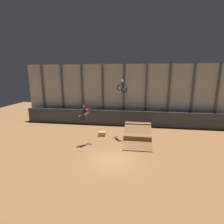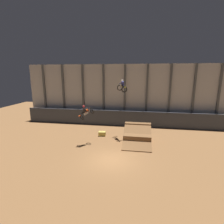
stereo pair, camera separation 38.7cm
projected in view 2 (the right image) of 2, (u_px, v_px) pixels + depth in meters
ground_plane at (111, 160)px, 16.40m from camera, size 60.00×60.00×0.00m
arena_back_wall at (125, 95)px, 27.37m from camera, size 32.00×0.40×9.37m
lower_barrier at (124, 119)px, 26.76m from camera, size 31.36×0.20×2.39m
dirt_ramp at (137, 136)px, 20.72m from camera, size 3.17×4.23×2.13m
rider_bike_left_air at (86, 112)px, 19.52m from camera, size 1.68×1.72×1.67m
rider_bike_right_air at (122, 87)px, 21.22m from camera, size 1.41×1.75×1.49m
hay_bale_trackside at (102, 134)px, 22.74m from camera, size 0.95×0.68×0.57m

